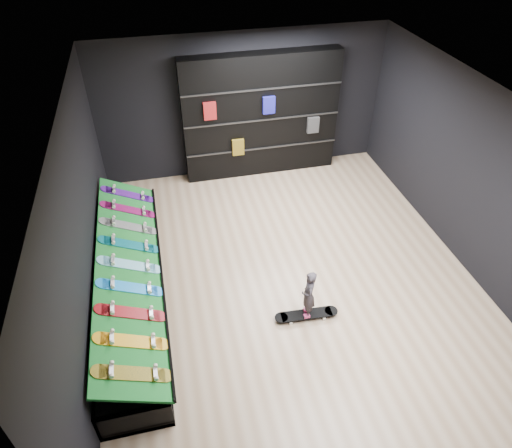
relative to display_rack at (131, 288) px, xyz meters
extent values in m
cube|color=tan|center=(2.55, 0.00, -0.25)|extent=(6.00, 7.00, 0.01)
cube|color=white|center=(2.55, 0.00, 2.75)|extent=(6.00, 7.00, 0.01)
cube|color=black|center=(2.55, 3.50, 1.25)|extent=(6.00, 0.02, 3.00)
cube|color=black|center=(2.55, -3.50, 1.25)|extent=(6.00, 0.02, 3.00)
cube|color=black|center=(-0.45, 0.00, 1.25)|extent=(0.02, 7.00, 3.00)
cube|color=black|center=(5.55, 0.00, 1.25)|extent=(0.02, 7.00, 3.00)
cube|color=#0E5C1C|center=(0.05, 0.00, 0.46)|extent=(0.92, 4.50, 0.46)
cube|color=black|center=(2.89, 3.32, 1.06)|extent=(3.26, 0.38, 2.61)
imported|color=black|center=(2.56, -0.99, 0.09)|extent=(0.17, 0.22, 0.50)
camera|label=1|loc=(0.76, -5.25, 5.21)|focal=32.00mm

